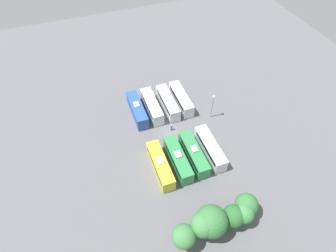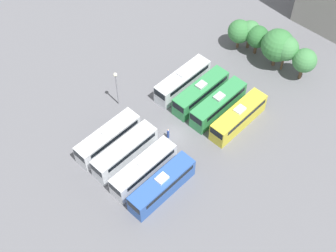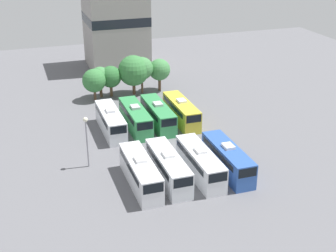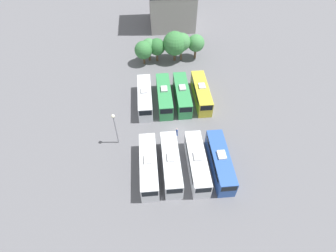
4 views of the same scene
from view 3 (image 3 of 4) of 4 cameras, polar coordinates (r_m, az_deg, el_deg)
name	(u,v)px [view 3 (image 3 of 4)]	position (r m, az deg, el deg)	size (l,w,h in m)	color
ground_plane	(164,149)	(63.02, -0.53, -2.87)	(122.18, 122.18, 0.00)	slate
bus_0	(140,171)	(54.21, -3.39, -5.56)	(2.60, 10.32, 3.58)	silver
bus_1	(168,166)	(55.17, 0.01, -4.95)	(2.60, 10.32, 3.58)	silver
bus_2	(200,162)	(56.21, 3.91, -4.43)	(2.60, 10.32, 3.58)	silver
bus_3	(227,158)	(57.47, 7.26, -3.90)	(2.60, 10.32, 3.58)	#2D56A8
bus_4	(111,121)	(67.92, -7.01, 0.65)	(2.60, 10.32, 3.58)	silver
bus_5	(135,117)	(68.75, -4.00, 1.08)	(2.60, 10.32, 3.58)	#338C4C
bus_6	(158,114)	(69.69, -1.24, 1.46)	(2.60, 10.32, 3.58)	#338C4C
bus_7	(181,111)	(70.93, 1.62, 1.87)	(2.60, 10.32, 3.58)	gold
worker_person	(163,147)	(61.85, -0.55, -2.56)	(0.36, 0.36, 1.77)	navy
light_pole	(86,133)	(57.63, -9.92, -0.82)	(0.60, 0.60, 6.69)	gray
tree_0	(94,81)	(80.01, -9.01, 5.48)	(3.98, 3.98, 5.47)	brown
tree_1	(100,77)	(81.29, -8.27, 5.96)	(3.39, 3.39, 5.38)	brown
tree_2	(111,77)	(81.38, -7.01, 5.96)	(3.76, 3.76, 5.44)	brown
tree_3	(133,71)	(81.76, -4.24, 6.74)	(5.33, 5.33, 7.00)	brown
tree_4	(142,68)	(82.18, -3.22, 7.01)	(4.00, 4.00, 6.55)	brown
tree_5	(159,70)	(83.65, -1.05, 6.87)	(3.85, 3.85, 5.80)	brown
depot_building	(115,22)	(97.66, -6.42, 12.44)	(11.70, 12.05, 18.14)	gray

